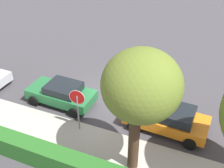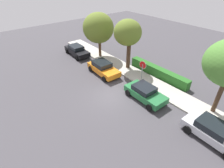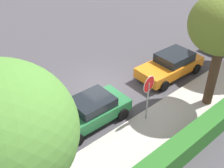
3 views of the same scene
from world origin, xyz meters
The scene contains 10 objects.
ground_plane centered at (0.00, 0.00, 0.00)m, with size 60.00×60.00×0.00m, color #423F44.
sidewalk_curb centered at (0.00, 4.62, 0.07)m, with size 32.00×2.40×0.14m, color #B2ADA3.
stop_sign centered at (0.15, 3.88, 1.80)m, with size 0.82×0.11×2.60m.
parked_car_green centered at (2.25, 2.12, 0.70)m, with size 4.04×2.08×1.34m.
parked_car_orange centered at (-4.07, 1.98, 0.73)m, with size 4.38×2.18×1.42m.
parked_car_silver centered at (8.46, 2.38, 0.72)m, with size 4.29×2.13×1.40m.
parked_car_black centered at (-10.75, 2.28, 0.71)m, with size 4.53×2.03×1.36m.
street_tree_near_corner centered at (-8.20, 4.38, 4.00)m, with size 3.98×3.98×5.93m.
street_tree_far centered at (-3.36, 4.95, 4.38)m, with size 3.12×3.12×5.90m.
front_yard_hedge centered at (0.33, 6.46, 0.53)m, with size 7.61×0.82×1.05m.
Camera 2 is at (10.50, -8.48, 10.23)m, focal length 28.00 mm.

